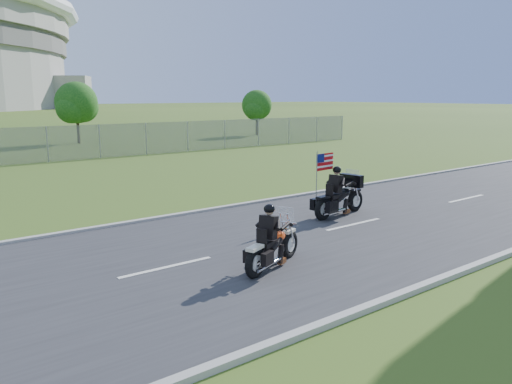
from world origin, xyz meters
TOP-DOWN VIEW (x-y plane):
  - ground at (0.00, 0.00)m, footprint 420.00×420.00m
  - road at (0.00, 0.00)m, footprint 120.00×8.00m
  - curb_north at (0.00, 4.05)m, footprint 120.00×0.18m
  - curb_south at (0.00, -4.05)m, footprint 120.00×0.18m
  - tree_fence_near at (6.04, 30.04)m, footprint 3.52×3.28m
  - tree_fence_far at (22.04, 28.03)m, footprint 3.08×2.87m
  - motorcycle_lead at (-0.17, -1.37)m, footprint 2.09×1.05m
  - motorcycle_follow at (4.50, 1.05)m, footprint 2.38×0.85m

SIDE VIEW (x-z plane):
  - ground at x=0.00m, z-range 0.00..0.00m
  - road at x=0.00m, z-range 0.00..0.04m
  - curb_north at x=0.00m, z-range -0.01..0.11m
  - curb_south at x=0.00m, z-range -0.01..0.11m
  - motorcycle_lead at x=-0.17m, z-range -0.26..1.20m
  - motorcycle_follow at x=4.50m, z-range -0.44..1.54m
  - tree_fence_far at x=22.04m, z-range 0.54..4.74m
  - tree_fence_near at x=6.04m, z-range 0.60..5.35m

